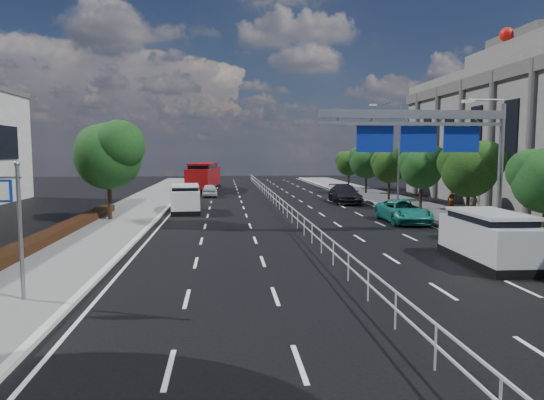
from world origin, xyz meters
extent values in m
plane|color=black|center=(0.00, 0.00, 0.00)|extent=(160.00, 160.00, 0.00)
cube|color=silver|center=(-9.00, 0.00, 0.07)|extent=(0.25, 140.00, 0.15)
cube|color=silver|center=(0.00, 22.50, 1.00)|extent=(0.05, 85.00, 0.05)
cube|color=silver|center=(0.00, 22.50, 0.55)|extent=(0.05, 85.00, 0.05)
cube|color=black|center=(-13.30, 5.00, 0.36)|extent=(1.00, 36.00, 0.44)
cylinder|color=gray|center=(-10.50, 0.00, 2.10)|extent=(0.12, 0.12, 4.20)
sphere|color=gray|center=(-10.50, 0.00, 4.25)|extent=(0.18, 0.18, 0.18)
cylinder|color=gray|center=(10.60, 10.00, 3.60)|extent=(0.28, 0.28, 7.20)
cube|color=gray|center=(5.60, 10.00, 6.60)|extent=(10.20, 0.25, 0.45)
cube|color=gray|center=(5.60, 10.00, 6.10)|extent=(10.20, 0.18, 0.18)
cylinder|color=gray|center=(9.60, 10.00, 7.40)|extent=(2.00, 0.10, 0.10)
cube|color=silver|center=(8.60, 10.00, 7.30)|extent=(0.60, 0.25, 0.15)
cube|color=#0D2699|center=(8.40, 10.18, 5.30)|extent=(2.00, 0.08, 1.40)
cube|color=white|center=(8.40, 10.23, 5.30)|extent=(1.80, 0.02, 1.20)
cube|color=#0D2699|center=(6.00, 10.18, 5.30)|extent=(2.00, 0.08, 1.40)
cube|color=white|center=(6.00, 10.23, 5.30)|extent=(1.80, 0.02, 1.20)
cube|color=#0D2699|center=(3.60, 10.18, 5.30)|extent=(2.00, 0.08, 1.40)
cube|color=white|center=(3.60, 10.23, 5.30)|extent=(1.80, 0.02, 1.20)
cylinder|color=gray|center=(10.80, 26.00, 4.50)|extent=(0.16, 0.16, 9.00)
cylinder|color=gray|center=(9.60, 26.00, 8.80)|extent=(0.10, 2.40, 0.10)
cube|color=silver|center=(8.40, 26.00, 8.65)|extent=(0.60, 0.25, 0.15)
cube|color=#4C4947|center=(16.90, 22.00, 10.60)|extent=(0.40, 36.00, 1.00)
sphere|color=#B2140C|center=(17.80, 22.00, 13.80)|extent=(1.10, 1.10, 1.10)
cylinder|color=black|center=(-12.00, 18.00, 1.75)|extent=(0.28, 0.28, 3.50)
sphere|color=#133D16|center=(-12.00, 18.00, 4.34)|extent=(4.40, 4.40, 4.40)
sphere|color=#133D16|center=(-11.12, 17.34, 5.04)|extent=(3.30, 3.30, 3.30)
sphere|color=#133D16|center=(-12.77, 18.66, 4.90)|extent=(3.08, 3.08, 3.08)
cylinder|color=black|center=(11.20, 7.00, 1.30)|extent=(0.21, 0.21, 2.60)
sphere|color=#133D16|center=(10.64, 7.48, 3.64)|extent=(2.24, 2.24, 2.24)
cylinder|color=black|center=(11.20, 14.50, 1.40)|extent=(0.22, 0.22, 2.80)
sphere|color=black|center=(11.20, 14.50, 3.47)|extent=(3.50, 3.50, 3.50)
sphere|color=black|center=(11.90, 13.97, 4.03)|extent=(2.62, 2.62, 2.62)
sphere|color=black|center=(10.59, 15.03, 3.92)|extent=(2.45, 2.45, 2.45)
cylinder|color=black|center=(11.20, 22.00, 1.35)|extent=(0.22, 0.22, 2.70)
sphere|color=#133D16|center=(11.20, 22.00, 3.35)|extent=(3.30, 3.30, 3.30)
sphere|color=#133D16|center=(11.86, 21.50, 3.89)|extent=(2.48, 2.48, 2.47)
sphere|color=#133D16|center=(10.62, 22.50, 3.78)|extent=(2.31, 2.31, 2.31)
cylinder|color=black|center=(11.20, 29.50, 1.32)|extent=(0.21, 0.21, 2.65)
sphere|color=black|center=(11.20, 29.50, 3.29)|extent=(3.20, 3.20, 3.20)
sphere|color=black|center=(11.84, 29.02, 3.82)|extent=(2.40, 2.40, 2.40)
sphere|color=black|center=(10.64, 29.98, 3.71)|extent=(2.24, 2.24, 2.24)
cylinder|color=black|center=(11.20, 37.00, 1.43)|extent=(0.23, 0.23, 2.85)
sphere|color=#133D16|center=(11.20, 37.00, 3.53)|extent=(3.60, 3.60, 3.60)
sphere|color=#133D16|center=(11.92, 36.46, 4.10)|extent=(2.70, 2.70, 2.70)
sphere|color=#133D16|center=(10.57, 37.54, 3.99)|extent=(2.52, 2.52, 2.52)
cylinder|color=black|center=(11.20, 44.50, 1.30)|extent=(0.21, 0.21, 2.60)
sphere|color=black|center=(11.20, 44.50, 3.22)|extent=(3.10, 3.10, 3.10)
sphere|color=black|center=(11.82, 44.03, 3.74)|extent=(2.32, 2.33, 2.32)
sphere|color=black|center=(10.66, 44.97, 3.64)|extent=(2.17, 2.17, 2.17)
cube|color=black|center=(-7.36, 22.40, 0.18)|extent=(2.51, 5.08, 0.35)
cube|color=silver|center=(-7.36, 22.40, 1.03)|extent=(2.46, 4.98, 1.46)
cube|color=black|center=(-7.36, 22.40, 1.75)|extent=(2.18, 3.62, 0.64)
cube|color=silver|center=(-7.36, 22.40, 2.08)|extent=(2.29, 3.91, 0.13)
cylinder|color=black|center=(-8.11, 20.74, 0.36)|extent=(0.36, 0.75, 0.72)
cylinder|color=black|center=(-6.36, 20.88, 0.36)|extent=(0.36, 0.75, 0.72)
cylinder|color=black|center=(-8.36, 23.92, 0.36)|extent=(0.36, 0.75, 0.72)
cylinder|color=black|center=(-6.61, 24.06, 0.36)|extent=(0.36, 0.75, 0.72)
cube|color=black|center=(-6.83, 43.88, 0.17)|extent=(3.91, 11.35, 0.33)
cube|color=maroon|center=(-6.83, 43.88, 1.60)|extent=(3.83, 11.13, 2.26)
cube|color=black|center=(-6.83, 43.88, 2.72)|extent=(3.27, 8.07, 1.00)
cube|color=maroon|center=(-6.83, 43.88, 3.22)|extent=(3.45, 8.73, 0.20)
cylinder|color=black|center=(-8.32, 40.43, 0.34)|extent=(0.37, 0.71, 0.69)
cylinder|color=black|center=(-6.16, 40.18, 0.34)|extent=(0.37, 0.71, 0.69)
cylinder|color=black|center=(-7.50, 47.58, 0.34)|extent=(0.37, 0.71, 0.69)
cylinder|color=black|center=(-5.33, 47.33, 0.34)|extent=(0.37, 0.71, 0.69)
imported|color=silver|center=(-5.89, 35.72, 0.67)|extent=(1.71, 3.96, 1.33)
imported|color=black|center=(-7.12, 50.55, 0.84)|extent=(2.14, 5.21, 1.68)
cube|color=black|center=(6.50, 3.70, 0.18)|extent=(2.36, 5.27, 0.35)
cube|color=#B2B6BA|center=(6.50, 3.70, 1.04)|extent=(2.32, 5.17, 1.47)
cube|color=black|center=(6.50, 3.70, 1.77)|extent=(2.10, 3.73, 0.65)
cube|color=#B2B6BA|center=(6.50, 3.70, 2.10)|extent=(2.20, 4.04, 0.13)
cylinder|color=black|center=(5.54, 2.04, 0.37)|extent=(0.33, 0.74, 0.73)
cylinder|color=black|center=(7.36, 1.99, 0.37)|extent=(0.33, 0.74, 0.73)
cylinder|color=black|center=(5.64, 5.41, 0.37)|extent=(0.33, 0.74, 0.73)
cylinder|color=black|center=(7.46, 5.36, 0.37)|extent=(0.33, 0.74, 0.73)
imported|color=#1B7A6E|center=(7.31, 15.49, 0.74)|extent=(2.53, 5.39, 1.49)
imported|color=black|center=(6.54, 27.97, 0.82)|extent=(2.50, 5.73, 1.64)
imported|color=gray|center=(11.55, 17.51, 1.11)|extent=(0.84, 0.73, 1.93)
imported|color=gray|center=(13.40, 17.93, 0.96)|extent=(1.01, 1.00, 1.64)
camera|label=1|loc=(-4.40, -15.04, 4.59)|focal=32.00mm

